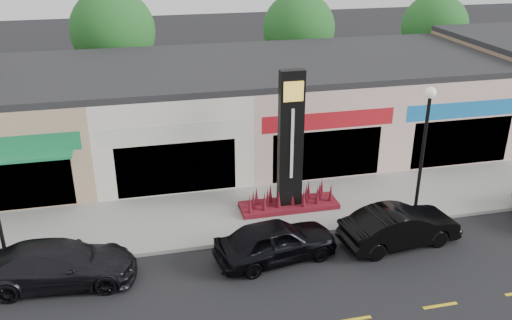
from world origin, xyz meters
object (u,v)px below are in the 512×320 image
at_px(lamp_east_near, 424,140).
at_px(car_dark_sedan, 58,264).
at_px(car_black_conv, 400,227).
at_px(pylon_sign, 290,162).
at_px(car_black_sedan, 276,241).

distance_m(lamp_east_near, car_dark_sedan, 14.37).
distance_m(lamp_east_near, car_black_conv, 3.64).
distance_m(pylon_sign, car_dark_sedan, 9.69).
distance_m(lamp_east_near, pylon_sign, 5.42).
bearing_deg(car_black_sedan, car_black_conv, -100.56).
bearing_deg(car_dark_sedan, car_black_conv, -86.58).
height_order(pylon_sign, car_dark_sedan, pylon_sign).
bearing_deg(car_black_conv, car_dark_sedan, 81.62).
xyz_separation_m(lamp_east_near, car_black_sedan, (-6.49, -1.72, -2.71)).
xyz_separation_m(car_dark_sedan, car_black_conv, (12.39, -0.33, 0.01)).
xyz_separation_m(pylon_sign, car_dark_sedan, (-9.03, -3.15, -1.53)).
height_order(pylon_sign, car_black_conv, pylon_sign).
relative_size(pylon_sign, car_dark_sedan, 1.16).
height_order(lamp_east_near, car_dark_sedan, lamp_east_near).
xyz_separation_m(lamp_east_near, car_black_conv, (-1.64, -1.79, -2.72)).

